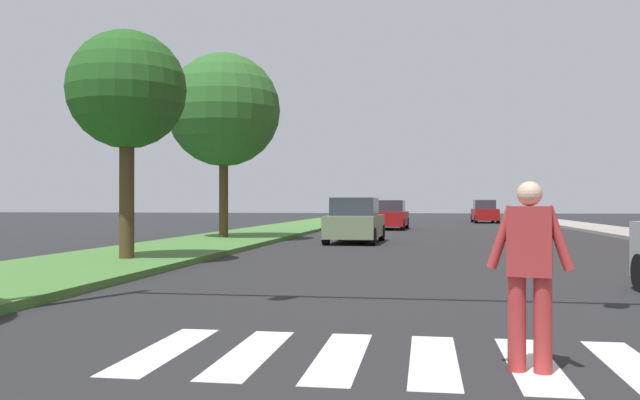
# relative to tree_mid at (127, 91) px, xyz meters

# --- Properties ---
(ground_plane) EXTENTS (140.00, 140.00, 0.00)m
(ground_plane) POSITION_rel_tree_mid_xyz_m (8.20, 14.98, -4.24)
(ground_plane) COLOR #262628
(crosswalk) EXTENTS (7.65, 2.20, 0.01)m
(crosswalk) POSITION_rel_tree_mid_xyz_m (8.20, -8.83, -4.24)
(crosswalk) COLOR silver
(crosswalk) RESTS_ON ground_plane
(median_strip) EXTENTS (4.19, 64.00, 0.15)m
(median_strip) POSITION_rel_tree_mid_xyz_m (-0.44, 12.98, -4.17)
(median_strip) COLOR #477A38
(median_strip) RESTS_ON ground_plane
(tree_mid) EXTENTS (2.89, 2.89, 5.58)m
(tree_mid) POSITION_rel_tree_mid_xyz_m (0.00, 0.00, 0.00)
(tree_mid) COLOR #4C3823
(tree_mid) RESTS_ON median_strip
(tree_far) EXTENTS (4.47, 4.47, 7.28)m
(tree_far) POSITION_rel_tree_mid_xyz_m (-0.66, 10.00, 0.94)
(tree_far) COLOR #4C3823
(tree_far) RESTS_ON median_strip
(pedestrian_performer) EXTENTS (0.75, 0.31, 1.69)m
(pedestrian_performer) POSITION_rel_tree_mid_xyz_m (8.13, -9.17, -3.31)
(pedestrian_performer) COLOR #B23333
(pedestrian_performer) RESTS_ON ground_plane
(sedan_midblock) EXTENTS (2.03, 4.14, 1.70)m
(sedan_midblock) POSITION_rel_tree_mid_xyz_m (4.60, 9.64, -3.45)
(sedan_midblock) COLOR gray
(sedan_midblock) RESTS_ON ground_plane
(sedan_distant) EXTENTS (2.02, 4.47, 1.66)m
(sedan_distant) POSITION_rel_tree_mid_xyz_m (5.24, 22.83, -3.47)
(sedan_distant) COLOR maroon
(sedan_distant) RESTS_ON ground_plane
(sedan_far_horizon) EXTENTS (1.84, 4.44, 1.75)m
(sedan_far_horizon) POSITION_rel_tree_mid_xyz_m (11.72, 36.78, -3.43)
(sedan_far_horizon) COLOR maroon
(sedan_far_horizon) RESTS_ON ground_plane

